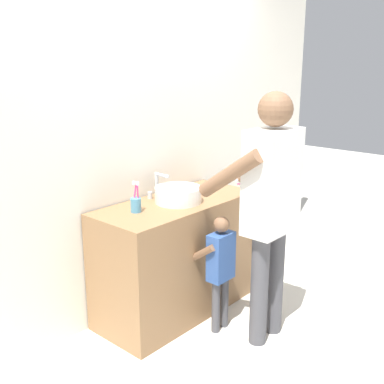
# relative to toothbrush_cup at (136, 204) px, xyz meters

# --- Properties ---
(ground_plane) EXTENTS (14.00, 14.00, 0.00)m
(ground_plane) POSITION_rel_toothbrush_cup_xyz_m (0.35, -0.34, -0.90)
(ground_plane) COLOR silver
(back_wall) EXTENTS (4.40, 0.08, 2.70)m
(back_wall) POSITION_rel_toothbrush_cup_xyz_m (0.35, 0.28, 0.45)
(back_wall) COLOR silver
(back_wall) RESTS_ON ground
(vanity_cabinet) EXTENTS (1.24, 0.54, 0.85)m
(vanity_cabinet) POSITION_rel_toothbrush_cup_xyz_m (0.35, -0.04, -0.48)
(vanity_cabinet) COLOR olive
(vanity_cabinet) RESTS_ON ground
(sink_basin) EXTENTS (0.33, 0.33, 0.11)m
(sink_basin) POSITION_rel_toothbrush_cup_xyz_m (0.35, -0.06, 0.00)
(sink_basin) COLOR silver
(sink_basin) RESTS_ON vanity_cabinet
(faucet) EXTENTS (0.18, 0.14, 0.18)m
(faucet) POSITION_rel_toothbrush_cup_xyz_m (0.35, 0.15, 0.03)
(faucet) COLOR #B7BABF
(faucet) RESTS_ON vanity_cabinet
(toothbrush_cup) EXTENTS (0.07, 0.07, 0.21)m
(toothbrush_cup) POSITION_rel_toothbrush_cup_xyz_m (0.00, 0.00, 0.00)
(toothbrush_cup) COLOR #4C8EB2
(toothbrush_cup) RESTS_ON vanity_cabinet
(child_toddler) EXTENTS (0.25, 0.26, 0.83)m
(child_toddler) POSITION_rel_toothbrush_cup_xyz_m (0.35, -0.44, -0.41)
(child_toddler) COLOR #47474C
(child_toddler) RESTS_ON ground
(adult_parent) EXTENTS (0.51, 0.54, 1.64)m
(adult_parent) POSITION_rel_toothbrush_cup_xyz_m (0.48, -0.72, 0.08)
(adult_parent) COLOR #47474C
(adult_parent) RESTS_ON ground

